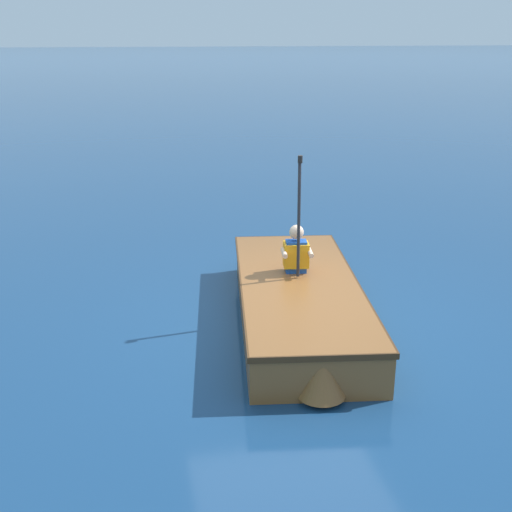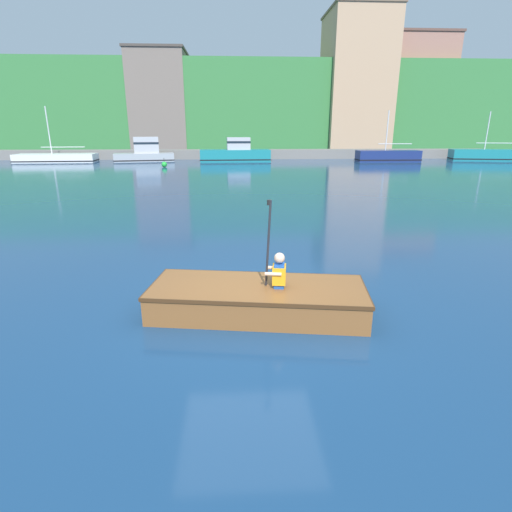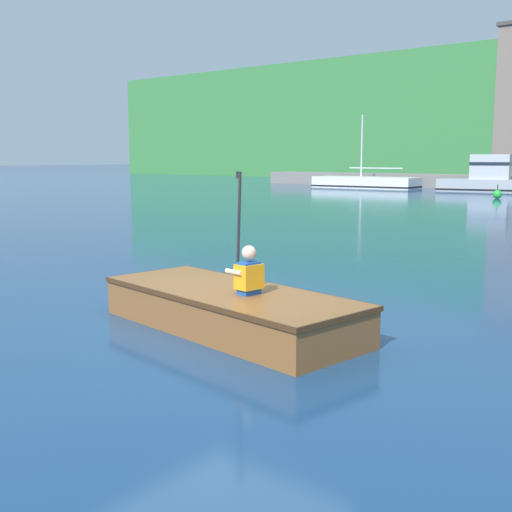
% 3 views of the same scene
% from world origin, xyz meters
% --- Properties ---
extents(ground_plane, '(300.00, 300.00, 0.00)m').
position_xyz_m(ground_plane, '(0.00, 0.00, 0.00)').
color(ground_plane, navy).
extents(rowboat_foreground, '(3.73, 1.84, 0.48)m').
position_xyz_m(rowboat_foreground, '(0.08, -0.00, 0.27)').
color(rowboat_foreground, brown).
rests_on(rowboat_foreground, ground).
extents(person_paddler, '(0.37, 0.39, 1.41)m').
position_xyz_m(person_paddler, '(0.47, -0.06, 0.75)').
color(person_paddler, '#1E4CA5').
rests_on(person_paddler, rowboat_foreground).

